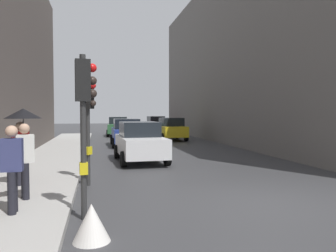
# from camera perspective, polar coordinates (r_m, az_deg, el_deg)

# --- Properties ---
(ground_plane) EXTENTS (120.00, 120.00, 0.00)m
(ground_plane) POSITION_cam_1_polar(r_m,az_deg,el_deg) (8.73, 15.84, -12.30)
(ground_plane) COLOR #38383A
(sidewalk_kerb) EXTENTS (2.80, 40.00, 0.16)m
(sidewalk_kerb) POSITION_cam_1_polar(r_m,az_deg,el_deg) (13.78, -20.11, -6.62)
(sidewalk_kerb) COLOR #A8A5A0
(sidewalk_kerb) RESTS_ON ground
(building_facade_right) EXTENTS (12.00, 31.66, 12.47)m
(building_facade_right) POSITION_cam_1_polar(r_m,az_deg,el_deg) (28.41, 19.28, 10.38)
(building_facade_right) COLOR slate
(building_facade_right) RESTS_ON ground
(traffic_light_near_left) EXTENTS (0.44, 0.27, 3.35)m
(traffic_light_near_left) POSITION_cam_1_polar(r_m,az_deg,el_deg) (7.01, -14.00, 3.26)
(traffic_light_near_left) COLOR #2D2D2D
(traffic_light_near_left) RESTS_ON ground
(traffic_light_near_right) EXTENTS (0.44, 0.38, 3.24)m
(traffic_light_near_right) POSITION_cam_1_polar(r_m,az_deg,el_deg) (10.26, -13.33, 2.50)
(traffic_light_near_right) COLOR #2D2D2D
(traffic_light_near_right) RESTS_ON ground
(car_white_compact) EXTENTS (2.16, 4.27, 1.76)m
(car_white_compact) POSITION_cam_1_polar(r_m,az_deg,el_deg) (15.02, -4.77, -2.69)
(car_white_compact) COLOR silver
(car_white_compact) RESTS_ON ground
(car_yellow_taxi) EXTENTS (2.12, 4.25, 1.76)m
(car_yellow_taxi) POSITION_cam_1_polar(r_m,az_deg,el_deg) (26.56, 0.46, -0.50)
(car_yellow_taxi) COLOR yellow
(car_yellow_taxi) RESTS_ON ground
(car_blue_van) EXTENTS (2.03, 4.20, 1.76)m
(car_blue_van) POSITION_cam_1_polar(r_m,az_deg,el_deg) (22.15, -7.01, -1.08)
(car_blue_van) COLOR navy
(car_blue_van) RESTS_ON ground
(car_green_estate) EXTENTS (2.23, 4.31, 1.76)m
(car_green_estate) POSITION_cam_1_polar(r_m,az_deg,el_deg) (31.59, -8.47, -0.07)
(car_green_estate) COLOR #2D6038
(car_green_estate) RESTS_ON ground
(car_red_sedan) EXTENTS (2.20, 4.29, 1.76)m
(car_red_sedan) POSITION_cam_1_polar(r_m,az_deg,el_deg) (37.00, -2.15, 0.30)
(car_red_sedan) COLOR red
(car_red_sedan) RESTS_ON ground
(pedestrian_with_umbrella) EXTENTS (1.00, 1.00, 2.14)m
(pedestrian_with_umbrella) POSITION_cam_1_polar(r_m,az_deg,el_deg) (10.17, -23.46, 0.16)
(pedestrian_with_umbrella) COLOR black
(pedestrian_with_umbrella) RESTS_ON sidewalk_kerb
(pedestrian_with_grey_backpack) EXTENTS (0.61, 0.36, 1.77)m
(pedestrian_with_grey_backpack) POSITION_cam_1_polar(r_m,az_deg,el_deg) (7.47, -25.25, -5.80)
(pedestrian_with_grey_backpack) COLOR black
(pedestrian_with_grey_backpack) RESTS_ON sidewalk_kerb
(pedestrian_with_black_backpack) EXTENTS (0.65, 0.44, 1.77)m
(pedestrian_with_black_backpack) POSITION_cam_1_polar(r_m,az_deg,el_deg) (8.59, -23.41, -4.74)
(pedestrian_with_black_backpack) COLOR black
(pedestrian_with_black_backpack) RESTS_ON sidewalk_kerb
(warning_sign_triangle) EXTENTS (0.64, 0.64, 0.65)m
(warning_sign_triangle) POSITION_cam_1_polar(r_m,az_deg,el_deg) (6.05, -12.83, -15.68)
(warning_sign_triangle) COLOR silver
(warning_sign_triangle) RESTS_ON ground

